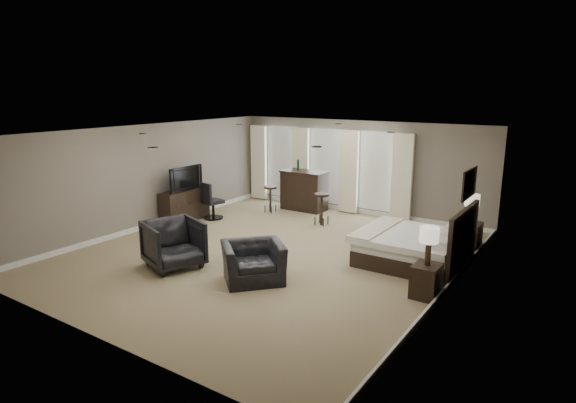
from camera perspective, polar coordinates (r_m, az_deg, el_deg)
The scene contains 16 objects.
room at distance 10.01m, azimuth -2.22°, elevation 0.82°, with size 7.60×8.60×2.64m.
window_bay at distance 13.97m, azimuth 4.36°, elevation 3.95°, with size 5.25×0.20×2.30m.
bed at distance 10.02m, azimuth 13.91°, elevation -3.50°, with size 1.99×1.90×1.26m, color silver.
nightstand_near at distance 8.57m, azimuth 16.05°, elevation -9.00°, with size 0.43×0.52×0.57m, color black.
nightstand_far at distance 11.22m, azimuth 20.66°, elevation -3.92°, with size 0.46×0.56×0.61m, color black.
lamp_near at distance 8.36m, azimuth 16.32°, elevation -5.10°, with size 0.32×0.32×0.66m, color beige.
lamp_far at distance 11.06m, azimuth 20.92°, elevation -0.83°, with size 0.31×0.31×0.64m, color beige.
wall_art at distance 9.46m, azimuth 20.66°, elevation 2.01°, with size 0.04×0.96×0.56m, color slate.
dresser at distance 13.10m, azimuth -12.15°, elevation -0.45°, with size 0.46×1.44×0.83m, color black.
tv at distance 12.99m, azimuth -12.26°, elevation 1.66°, with size 1.12×0.64×0.15m, color black.
armchair_near at distance 8.86m, azimuth -4.16°, elevation -6.43°, with size 1.09×0.71×0.95m, color black.
armchair_far at distance 9.73m, azimuth -13.41°, elevation -4.67°, with size 1.01×0.95×1.04m, color black.
bar_counter at distance 13.94m, azimuth 1.93°, elevation 1.34°, with size 1.32×0.69×1.15m, color black.
bar_stool_left at distance 13.70m, azimuth -2.10°, elevation 0.27°, with size 0.35×0.35×0.75m, color black.
bar_stool_right at distance 12.43m, azimuth 4.01°, elevation -0.92°, with size 0.39×0.39×0.83m, color black.
desk_chair at distance 13.12m, azimuth -8.88°, elevation 0.12°, with size 0.52×0.52×1.02m, color black.
Camera 1 is at (5.75, -7.91, 3.46)m, focal length 30.00 mm.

